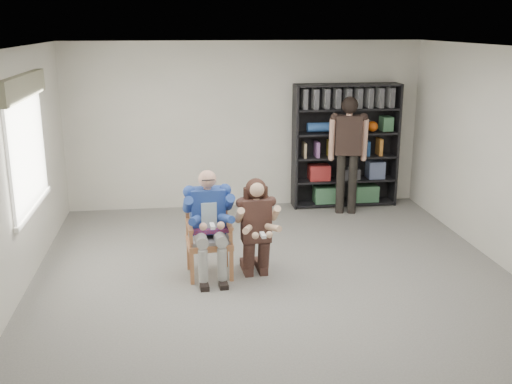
{
  "coord_description": "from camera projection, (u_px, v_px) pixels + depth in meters",
  "views": [
    {
      "loc": [
        -1.14,
        -6.48,
        3.07
      ],
      "look_at": [
        -0.2,
        0.6,
        1.05
      ],
      "focal_mm": 42.0,
      "sensor_mm": 36.0,
      "label": 1
    }
  ],
  "objects": [
    {
      "name": "standing_man",
      "position": [
        348.0,
        157.0,
        9.8
      ],
      "size": [
        0.65,
        0.44,
        1.93
      ],
      "primitive_type": null,
      "rotation": [
        0.0,
        0.0,
        -0.21
      ],
      "color": "black",
      "rests_on": "floor"
    },
    {
      "name": "bookshelf",
      "position": [
        345.0,
        146.0,
        10.22
      ],
      "size": [
        1.8,
        0.38,
        2.1
      ],
      "primitive_type": null,
      "color": "black",
      "rests_on": "floor"
    },
    {
      "name": "floor",
      "position": [
        279.0,
        289.0,
        7.16
      ],
      "size": [
        6.0,
        7.0,
        0.01
      ],
      "primitive_type": "cube",
      "color": "slate",
      "rests_on": "ground"
    },
    {
      "name": "kneeling_woman",
      "position": [
        257.0,
        229.0,
        7.36
      ],
      "size": [
        0.58,
        0.87,
        1.25
      ],
      "primitive_type": null,
      "rotation": [
        0.0,
        0.0,
        0.06
      ],
      "color": "#36211C",
      "rests_on": "floor"
    },
    {
      "name": "seated_man",
      "position": [
        209.0,
        224.0,
        7.38
      ],
      "size": [
        0.64,
        0.85,
        1.37
      ],
      "primitive_type": null,
      "rotation": [
        0.0,
        0.0,
        0.06
      ],
      "color": "navy",
      "rests_on": "floor"
    },
    {
      "name": "armchair",
      "position": [
        209.0,
        236.0,
        7.42
      ],
      "size": [
        0.64,
        0.63,
        1.05
      ],
      "primitive_type": null,
      "rotation": [
        0.0,
        0.0,
        0.06
      ],
      "color": "#A06D43",
      "rests_on": "floor"
    },
    {
      "name": "room_shell",
      "position": [
        280.0,
        176.0,
        6.78
      ],
      "size": [
        6.0,
        7.0,
        2.8
      ],
      "primitive_type": null,
      "color": "beige",
      "rests_on": "ground"
    },
    {
      "name": "window_left",
      "position": [
        28.0,
        146.0,
        7.3
      ],
      "size": [
        0.16,
        2.0,
        1.75
      ],
      "primitive_type": null,
      "color": "white",
      "rests_on": "room_shell"
    }
  ]
}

